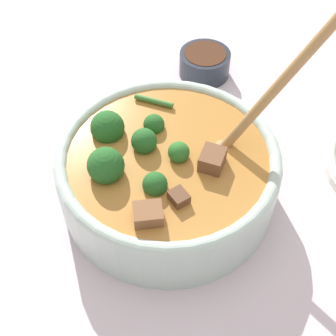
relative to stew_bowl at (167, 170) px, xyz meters
The scene contains 3 objects.
ground_plane 0.05m from the stew_bowl, 118.52° to the right, with size 4.00×4.00×0.00m, color silver.
stew_bowl is the anchor object (origin of this frame).
condiment_bowl 0.26m from the stew_bowl, 46.36° to the right, with size 0.08×0.08×0.04m.
Camera 1 is at (-0.31, 0.20, 0.49)m, focal length 50.00 mm.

